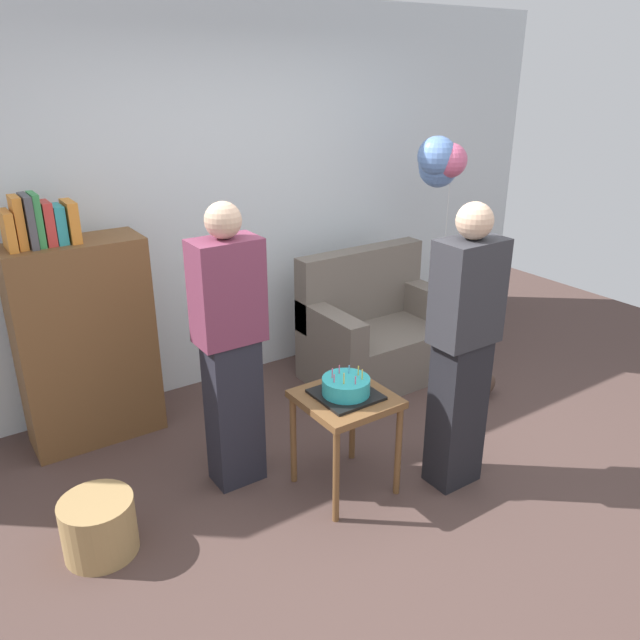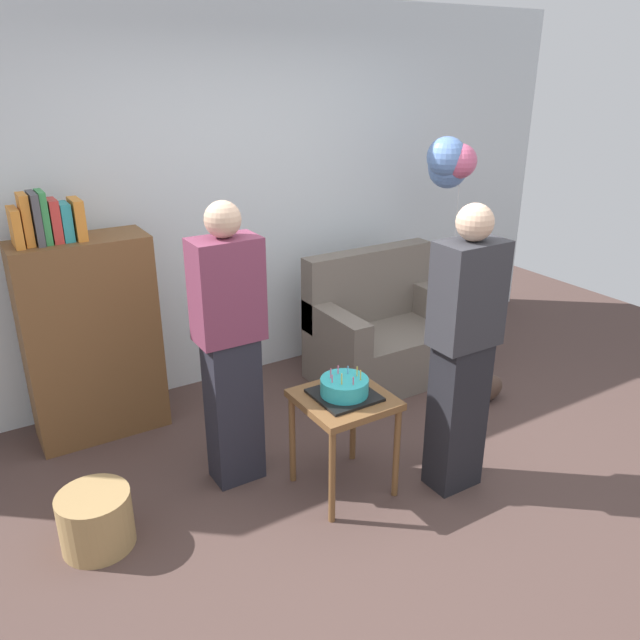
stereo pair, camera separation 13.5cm
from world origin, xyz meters
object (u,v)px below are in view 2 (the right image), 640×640
at_px(bookshelf, 90,335).
at_px(person_holding_cake, 463,352).
at_px(couch, 383,334).
at_px(handbag, 487,388).
at_px(person_blowing_candles, 230,347).
at_px(side_table, 344,411).
at_px(birthday_cake, 344,388).
at_px(wicker_basket, 96,520).
at_px(balloon_bunch, 450,163).

xyz_separation_m(bookshelf, person_holding_cake, (1.57, -1.65, 0.15)).
relative_size(couch, handbag, 3.93).
xyz_separation_m(bookshelf, person_blowing_candles, (0.54, -0.94, 0.15)).
relative_size(side_table, person_blowing_candles, 0.36).
relative_size(bookshelf, handbag, 5.71).
distance_m(bookshelf, birthday_cake, 1.69).
bearing_deg(side_table, birthday_cake, -68.01).
height_order(person_blowing_candles, wicker_basket, person_blowing_candles).
distance_m(bookshelf, person_blowing_candles, 1.09).
relative_size(person_blowing_candles, wicker_basket, 4.53).
bearing_deg(wicker_basket, bookshelf, 75.02).
bearing_deg(side_table, couch, 44.59).
distance_m(bookshelf, balloon_bunch, 2.78).
distance_m(couch, wicker_basket, 2.49).
xyz_separation_m(birthday_cake, wicker_basket, (-1.31, 0.26, -0.49)).
height_order(side_table, person_blowing_candles, person_blowing_candles).
bearing_deg(couch, handbag, -62.26).
bearing_deg(couch, balloon_bunch, -0.88).
xyz_separation_m(bookshelf, side_table, (1.01, -1.36, -0.18)).
height_order(person_holding_cake, wicker_basket, person_holding_cake).
bearing_deg(side_table, bookshelf, 126.75).
relative_size(side_table, handbag, 2.11).
height_order(person_blowing_candles, balloon_bunch, balloon_bunch).
distance_m(side_table, balloon_bunch, 2.18).
bearing_deg(wicker_basket, person_blowing_candles, 11.06).
relative_size(couch, wicker_basket, 3.06).
height_order(birthday_cake, handbag, birthday_cake).
relative_size(wicker_basket, balloon_bunch, 0.20).
xyz_separation_m(person_blowing_candles, balloon_bunch, (2.06, 0.60, 0.75)).
height_order(birthday_cake, person_blowing_candles, person_blowing_candles).
bearing_deg(person_holding_cake, wicker_basket, -3.81).
xyz_separation_m(person_blowing_candles, wicker_basket, (-0.84, -0.16, -0.68)).
distance_m(person_holding_cake, handbag, 1.28).
height_order(bookshelf, birthday_cake, bookshelf).
bearing_deg(person_holding_cake, birthday_cake, -14.81).
xyz_separation_m(side_table, wicker_basket, (-1.31, 0.26, -0.35)).
xyz_separation_m(couch, birthday_cake, (-1.05, -1.03, 0.30)).
xyz_separation_m(couch, wicker_basket, (-2.35, -0.78, -0.19)).
bearing_deg(couch, bookshelf, 171.09).
distance_m(side_table, person_holding_cake, 0.71).
bearing_deg(balloon_bunch, bookshelf, 172.76).
bearing_deg(side_table, handbag, 11.69).
relative_size(person_blowing_candles, handbag, 5.82).
bearing_deg(birthday_cake, couch, 44.59).
bearing_deg(bookshelf, balloon_bunch, -7.24).
distance_m(couch, bookshelf, 2.11).
bearing_deg(person_holding_cake, person_blowing_candles, -22.11).
distance_m(wicker_basket, handbag, 2.74).
distance_m(person_blowing_candles, wicker_basket, 1.09).
distance_m(couch, balloon_bunch, 1.36).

